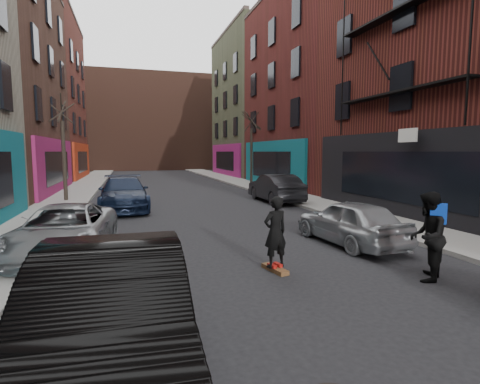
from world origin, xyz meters
TOP-DOWN VIEW (x-y plane):
  - ground at (0.00, 0.00)m, footprint 160.00×160.00m
  - sidewalk_left at (-6.25, 30.00)m, footprint 2.50×84.00m
  - sidewalk_right at (6.25, 30.00)m, footprint 2.50×84.00m
  - buildings_right at (13.50, 16.00)m, footprint 12.00×56.00m
  - building_far at (0.00, 56.00)m, footprint 40.00×10.00m
  - tree_left_far at (-6.20, 18.00)m, footprint 2.00×2.00m
  - tree_right_far at (6.20, 24.00)m, footprint 2.00×2.00m
  - parked_left_mid at (-3.20, 0.74)m, footprint 1.78×4.88m
  - parked_left_far at (-4.60, 6.87)m, footprint 2.61×4.89m
  - parked_left_end at (-3.20, 14.52)m, footprint 2.27×5.35m
  - parked_right_far at (3.20, 5.75)m, footprint 1.83×4.01m
  - parked_right_end at (4.60, 15.04)m, footprint 1.64×4.57m
  - skateboard at (0.17, 4.04)m, footprint 0.39×0.83m
  - skateboarder at (0.17, 4.04)m, footprint 0.66×0.51m
  - pedestrian at (3.00, 2.60)m, footprint 1.15×1.13m

SIDE VIEW (x-z plane):
  - ground at x=0.00m, z-range 0.00..0.00m
  - skateboard at x=0.17m, z-range 0.00..0.10m
  - sidewalk_left at x=-6.25m, z-range 0.00..0.13m
  - sidewalk_right at x=6.25m, z-range 0.00..0.13m
  - parked_left_far at x=-4.60m, z-range 0.00..1.31m
  - parked_right_far at x=3.20m, z-range 0.00..1.33m
  - parked_right_end at x=4.60m, z-range 0.00..1.50m
  - parked_left_end at x=-3.20m, z-range 0.00..1.54m
  - parked_left_mid at x=-3.20m, z-range 0.00..1.60m
  - skateboarder at x=0.17m, z-range 0.10..1.71m
  - pedestrian at x=3.00m, z-range 0.01..1.88m
  - tree_left_far at x=-6.20m, z-range 0.13..6.63m
  - tree_right_far at x=6.20m, z-range 0.13..6.93m
  - building_far at x=0.00m, z-range 0.00..14.00m
  - buildings_right at x=13.50m, z-range 0.00..16.00m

